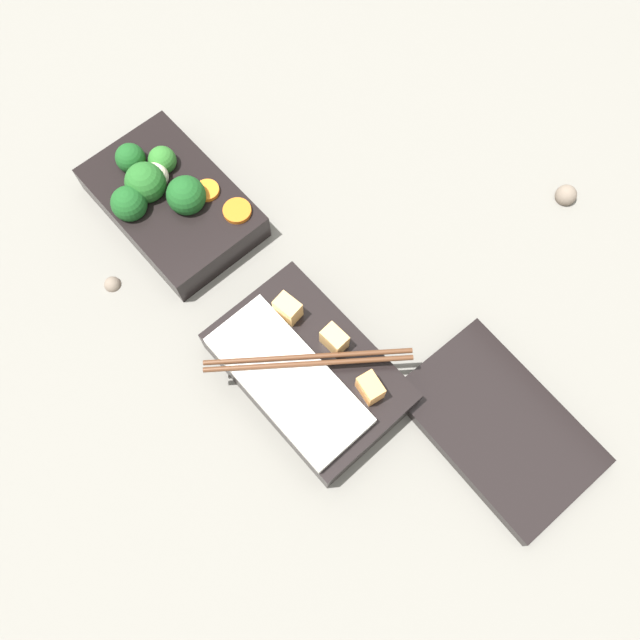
{
  "coord_description": "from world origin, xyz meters",
  "views": [
    {
      "loc": [
        0.25,
        -0.12,
        0.61
      ],
      "look_at": [
        0.08,
        0.03,
        0.04
      ],
      "focal_mm": 35.0,
      "sensor_mm": 36.0,
      "label": 1
    }
  ],
  "objects": [
    {
      "name": "pebble_0",
      "position": [
        0.14,
        0.35,
        0.01
      ],
      "size": [
        0.02,
        0.02,
        0.02
      ],
      "primitive_type": "sphere",
      "color": "#7A6B5B",
      "rests_on": "ground_plane"
    },
    {
      "name": "bento_tray_vegetable",
      "position": [
        -0.14,
        0.0,
        0.03
      ],
      "size": [
        0.19,
        0.12,
        0.07
      ],
      "color": "black",
      "rests_on": "ground_plane"
    },
    {
      "name": "bento_lid",
      "position": [
        0.27,
        0.09,
        0.01
      ],
      "size": [
        0.19,
        0.13,
        0.02
      ],
      "primitive_type": "cube",
      "rotation": [
        0.0,
        0.0,
        -0.04
      ],
      "color": "black",
      "rests_on": "ground_plane"
    },
    {
      "name": "ground_plane",
      "position": [
        0.0,
        0.0,
        0.0
      ],
      "size": [
        3.0,
        3.0,
        0.0
      ],
      "primitive_type": "plane",
      "color": "slate"
    },
    {
      "name": "pebble_1",
      "position": [
        -0.11,
        -0.1,
        0.0
      ],
      "size": [
        0.02,
        0.02,
        0.02
      ],
      "primitive_type": "sphere",
      "color": "#7A6B5B",
      "rests_on": "ground_plane"
    },
    {
      "name": "bento_tray_rice",
      "position": [
        0.11,
        -0.01,
        0.02
      ],
      "size": [
        0.19,
        0.16,
        0.06
      ],
      "color": "black",
      "rests_on": "ground_plane"
    }
  ]
}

